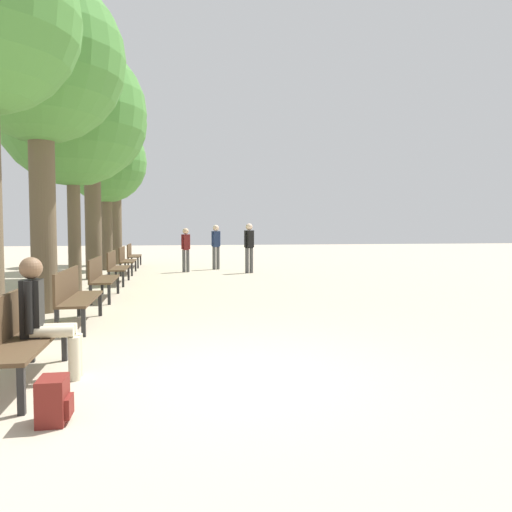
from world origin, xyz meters
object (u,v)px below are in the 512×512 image
bench_row_5 (132,254)px  pedestrian_far (216,244)px  tree_row_3 (91,125)px  tree_row_2 (72,113)px  tree_row_5 (114,159)px  bench_row_4 (125,258)px  tree_row_1 (39,61)px  backpack (54,401)px  pedestrian_mid (186,247)px  bench_row_2 (101,275)px  pedestrian_near (249,245)px  tree_row_4 (106,163)px  bench_row_3 (116,265)px  person_seated (44,315)px  bench_row_1 (74,293)px  bench_row_0 (16,333)px

bench_row_5 → pedestrian_far: size_ratio=1.09×
tree_row_3 → tree_row_2: bearing=-90.0°
bench_row_5 → pedestrian_far: bearing=-29.3°
tree_row_5 → bench_row_5: bearing=-62.1°
bench_row_4 → tree_row_1: 8.92m
tree_row_2 → tree_row_5: bearing=90.0°
tree_row_2 → tree_row_5: size_ratio=1.04×
backpack → tree_row_1: bearing=103.8°
pedestrian_mid → bench_row_2: bearing=-107.8°
backpack → pedestrian_near: bearing=74.3°
tree_row_4 → pedestrian_mid: bearing=-26.1°
tree_row_4 → bench_row_3: bearing=-80.5°
bench_row_2 → pedestrian_near: pedestrian_near is taller
tree_row_2 → bench_row_4: bearing=80.3°
bench_row_2 → backpack: size_ratio=4.90×
bench_row_4 → tree_row_3: tree_row_3 is taller
tree_row_2 → person_seated: bearing=-82.1°
bench_row_1 → pedestrian_near: size_ratio=1.06×
bench_row_1 → backpack: 4.29m
tree_row_4 → pedestrian_far: bearing=-6.4°
bench_row_1 → tree_row_5: tree_row_5 is taller
bench_row_2 → pedestrian_mid: 6.88m
tree_row_1 → tree_row_3: tree_row_3 is taller
pedestrian_mid → bench_row_0: bearing=-99.3°
tree_row_3 → backpack: tree_row_3 is taller
bench_row_1 → person_seated: 2.99m
bench_row_0 → tree_row_1: 6.28m
bench_row_4 → tree_row_5: tree_row_5 is taller
person_seated → tree_row_5: bearing=93.5°
bench_row_5 → tree_row_1: tree_row_1 is taller
bench_row_0 → bench_row_5: 15.59m
bench_row_0 → bench_row_1: same height
bench_row_3 → tree_row_1: tree_row_1 is taller
tree_row_3 → tree_row_5: bearing=90.0°
backpack → tree_row_5: bearing=94.4°
tree_row_4 → pedestrian_near: tree_row_4 is taller
bench_row_4 → bench_row_5: bearing=90.0°
tree_row_2 → pedestrian_far: 8.08m
tree_row_4 → bench_row_1: bearing=-85.8°
tree_row_4 → backpack: size_ratio=14.68×
bench_row_4 → bench_row_5: 3.12m
tree_row_1 → pedestrian_near: (5.12, 7.39, -3.70)m
person_seated → pedestrian_near: bearing=71.1°
bench_row_1 → tree_row_1: 4.51m
tree_row_1 → tree_row_2: 3.09m
bench_row_0 → bench_row_5: bearing=90.0°
tree_row_1 → tree_row_2: bearing=90.0°
pedestrian_near → pedestrian_mid: size_ratio=1.10×
bench_row_1 → bench_row_2: 3.12m
bench_row_1 → backpack: bench_row_1 is taller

